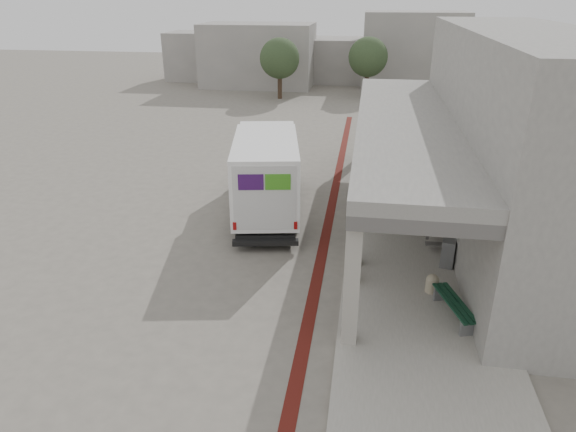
# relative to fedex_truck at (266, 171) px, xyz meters

# --- Properties ---
(ground) EXTENTS (120.00, 120.00, 0.00)m
(ground) POSITION_rel_fedex_truck_xyz_m (1.54, -4.55, -1.68)
(ground) COLOR #69635A
(ground) RESTS_ON ground
(bike_lane_stripe) EXTENTS (0.35, 40.00, 0.01)m
(bike_lane_stripe) POSITION_rel_fedex_truck_xyz_m (2.54, -2.55, -1.67)
(bike_lane_stripe) COLOR #4F150F
(bike_lane_stripe) RESTS_ON ground
(sidewalk) EXTENTS (4.40, 28.00, 0.12)m
(sidewalk) POSITION_rel_fedex_truck_xyz_m (5.54, -4.55, -1.62)
(sidewalk) COLOR gray
(sidewalk) RESTS_ON ground
(transit_building) EXTENTS (7.60, 17.00, 7.00)m
(transit_building) POSITION_rel_fedex_truck_xyz_m (8.37, -0.05, 1.72)
(transit_building) COLOR gray
(transit_building) RESTS_ON ground
(distant_backdrop) EXTENTS (28.00, 10.00, 6.50)m
(distant_backdrop) POSITION_rel_fedex_truck_xyz_m (-1.30, 31.33, 1.02)
(distant_backdrop) COLOR gray
(distant_backdrop) RESTS_ON ground
(tree_left) EXTENTS (3.20, 3.20, 4.80)m
(tree_left) POSITION_rel_fedex_truck_xyz_m (-3.46, 23.45, 1.50)
(tree_left) COLOR #38281C
(tree_left) RESTS_ON ground
(tree_mid) EXTENTS (3.20, 3.20, 4.80)m
(tree_mid) POSITION_rel_fedex_truck_xyz_m (3.54, 25.45, 1.50)
(tree_mid) COLOR #38281C
(tree_mid) RESTS_ON ground
(tree_right) EXTENTS (3.20, 3.20, 4.80)m
(tree_right) POSITION_rel_fedex_truck_xyz_m (11.54, 24.45, 1.50)
(tree_right) COLOR #38281C
(tree_right) RESTS_ON ground
(fedex_truck) EXTENTS (3.50, 7.67, 3.15)m
(fedex_truck) POSITION_rel_fedex_truck_xyz_m (0.00, 0.00, 0.00)
(fedex_truck) COLOR black
(fedex_truck) RESTS_ON ground
(bench) EXTENTS (0.99, 2.00, 0.46)m
(bench) POSITION_rel_fedex_truck_xyz_m (6.35, -6.62, -1.23)
(bench) COLOR gray
(bench) RESTS_ON sidewalk
(bollard_near) EXTENTS (0.38, 0.38, 0.57)m
(bollard_near) POSITION_rel_fedex_truck_xyz_m (3.64, -5.13, -1.27)
(bollard_near) COLOR gray
(bollard_near) RESTS_ON sidewalk
(bollard_far) EXTENTS (0.37, 0.37, 0.56)m
(bollard_far) POSITION_rel_fedex_truck_xyz_m (5.91, -5.42, -1.28)
(bollard_far) COLOR tan
(bollard_far) RESTS_ON sidewalk
(utility_cabinet) EXTENTS (0.51, 0.61, 0.89)m
(utility_cabinet) POSITION_rel_fedex_truck_xyz_m (6.54, -3.75, -1.12)
(utility_cabinet) COLOR gray
(utility_cabinet) RESTS_ON sidewalk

